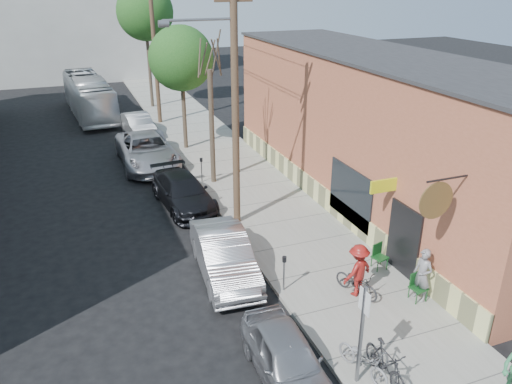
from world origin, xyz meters
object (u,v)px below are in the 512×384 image
object	(u,v)px
utility_pole_near	(234,96)
bus	(89,96)
sign_post	(362,327)
car_1	(224,255)
car_2	(183,192)
tree_leafy_mid	(181,59)
patio_chair_a	(380,257)
parked_bike_b	(363,360)
parked_bike_a	(386,364)
car_4	(138,125)
tree_bare	(212,128)
car_3	(147,150)
parking_meter_near	(284,268)
patio_chair_b	(419,288)
tree_leafy_far	(145,12)
car_0	(287,359)
cyclist	(358,270)
patron_grey	(422,275)
parking_meter_far	(201,166)

from	to	relation	value
utility_pole_near	bus	bearing A→B (deg)	101.67
sign_post	car_1	size ratio (longest dim) A/B	0.60
utility_pole_near	car_2	world-z (taller)	utility_pole_near
tree_leafy_mid	sign_post	bearing A→B (deg)	-91.29
patio_chair_a	parked_bike_b	bearing A→B (deg)	-143.87
utility_pole_near	parked_bike_a	size ratio (longest dim) A/B	5.65
car_4	tree_bare	bearing A→B (deg)	-83.05
parked_bike_b	car_2	distance (m)	12.07
car_3	car_4	bearing A→B (deg)	85.48
parking_meter_near	car_4	distance (m)	19.58
tree_leafy_mid	patio_chair_b	size ratio (longest dim) A/B	7.96
tree_leafy_far	car_0	xyz separation A→B (m)	(-2.00, -30.22, -6.49)
parking_meter_near	tree_leafy_mid	distance (m)	16.24
tree_leafy_mid	cyclist	bearing A→B (deg)	-84.77
patron_grey	parked_bike_a	distance (m)	3.99
patio_chair_a	parked_bike_b	world-z (taller)	same
patron_grey	parked_bike_b	size ratio (longest dim) A/B	1.05
parking_meter_near	patron_grey	distance (m)	4.28
cyclist	car_4	world-z (taller)	cyclist
cyclist	bus	world-z (taller)	bus
car_0	car_1	bearing A→B (deg)	91.87
parking_meter_near	car_4	xyz separation A→B (m)	(-1.63, 19.51, -0.27)
tree_leafy_mid	parked_bike_a	bearing A→B (deg)	-89.43
parking_meter_near	car_2	size ratio (longest dim) A/B	0.26
patio_chair_b	patron_grey	bearing A→B (deg)	-2.55
tree_leafy_far	cyclist	bearing A→B (deg)	-86.86
cyclist	car_3	world-z (taller)	cyclist
sign_post	bus	xyz separation A→B (m)	(-4.27, 30.41, -0.38)
sign_post	patio_chair_b	bearing A→B (deg)	32.57
car_0	car_1	distance (m)	5.23
parking_meter_far	utility_pole_near	xyz separation A→B (m)	(0.14, -4.77, 4.43)
car_0	car_2	xyz separation A→B (m)	(0.00, 11.27, 0.05)
tree_bare	tree_leafy_far	world-z (taller)	tree_leafy_far
tree_bare	tree_leafy_far	size ratio (longest dim) A/B	0.60
tree_leafy_far	car_2	world-z (taller)	tree_leafy_far
car_2	tree_leafy_far	bearing A→B (deg)	78.91
car_1	bus	distance (m)	24.51
tree_leafy_mid	car_2	size ratio (longest dim) A/B	1.45
patio_chair_a	cyclist	distance (m)	1.94
sign_post	car_4	size ratio (longest dim) A/B	0.65
patio_chair_a	car_1	size ratio (longest dim) A/B	0.19
parking_meter_near	car_0	world-z (taller)	parking_meter_near
tree_bare	patio_chair_b	xyz separation A→B (m)	(3.16, -11.84, -2.31)
patron_grey	car_1	size ratio (longest dim) A/B	0.38
car_1	car_3	xyz separation A→B (m)	(-0.59, 12.02, 0.08)
utility_pole_near	tree_bare	xyz separation A→B (m)	(0.41, 4.62, -2.51)
tree_bare	patio_chair_a	size ratio (longest dim) A/B	6.24
tree_leafy_far	parked_bike_a	xyz separation A→B (m)	(0.20, -31.29, -6.46)
parking_meter_near	parking_meter_far	size ratio (longest dim) A/B	1.00
patio_chair_b	parked_bike_b	bearing A→B (deg)	-158.25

